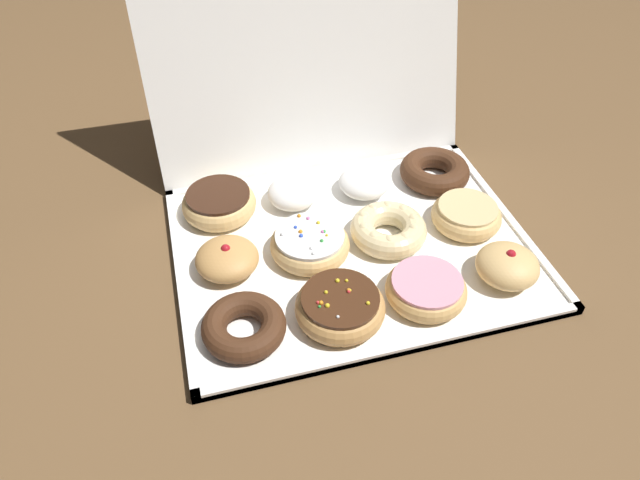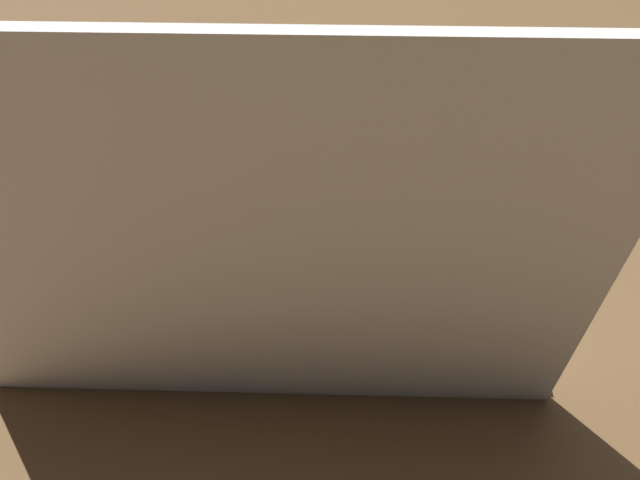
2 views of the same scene
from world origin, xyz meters
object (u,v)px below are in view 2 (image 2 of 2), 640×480
object	(u,v)px
jelly_filled_donut_4	(446,235)
chocolate_frosted_donut_8	(453,314)
jelly_filled_donut_3	(139,175)
glazed_ring_donut_7	(119,235)
pink_frosted_donut_2	(238,177)
cruller_donut_6	(232,235)
donut_box	(281,253)
sprinkle_donut_1	(334,177)
sprinkle_donut_5	(339,238)
powdered_filled_donut_10	(216,304)
chocolate_cake_ring_donut_0	(434,183)
chocolate_cake_ring_donut_11	(92,303)
powdered_filled_donut_9	(335,308)

from	to	relation	value
jelly_filled_donut_4	chocolate_frosted_donut_8	bearing A→B (deg)	87.25
jelly_filled_donut_3	jelly_filled_donut_4	world-z (taller)	jelly_filled_donut_3
jelly_filled_donut_4	glazed_ring_donut_7	world-z (taller)	jelly_filled_donut_4
pink_frosted_donut_2	cruller_donut_6	xyz separation A→B (m)	(-0.01, 0.13, 0.00)
donut_box	sprinkle_donut_1	world-z (taller)	sprinkle_donut_1
sprinkle_donut_5	jelly_filled_donut_4	bearing A→B (deg)	-176.86
sprinkle_donut_1	powdered_filled_donut_10	bearing A→B (deg)	64.95
pink_frosted_donut_2	chocolate_frosted_donut_8	bearing A→B (deg)	134.07
cruller_donut_6	powdered_filled_donut_10	bearing A→B (deg)	89.42
sprinkle_donut_5	powdered_filled_donut_10	world-z (taller)	sprinkle_donut_5
glazed_ring_donut_7	chocolate_cake_ring_donut_0	bearing A→B (deg)	-161.05
sprinkle_donut_1	cruller_donut_6	size ratio (longest dim) A/B	1.04
chocolate_cake_ring_donut_0	jelly_filled_donut_3	distance (m)	0.38
donut_box	jelly_filled_donut_4	distance (m)	0.19
sprinkle_donut_1	chocolate_cake_ring_donut_11	bearing A→B (deg)	45.66
chocolate_frosted_donut_8	powdered_filled_donut_10	size ratio (longest dim) A/B	1.41
cruller_donut_6	glazed_ring_donut_7	distance (m)	0.13
donut_box	powdered_filled_donut_9	world-z (taller)	powdered_filled_donut_9
jelly_filled_donut_3	sprinkle_donut_5	distance (m)	0.28
pink_frosted_donut_2	sprinkle_donut_5	bearing A→B (deg)	135.58
cruller_donut_6	chocolate_cake_ring_donut_11	size ratio (longest dim) A/B	0.98
donut_box	sprinkle_donut_5	bearing A→B (deg)	178.48
chocolate_cake_ring_donut_0	cruller_donut_6	distance (m)	0.27
sprinkle_donut_1	sprinkle_donut_5	size ratio (longest dim) A/B	1.02
sprinkle_donut_1	jelly_filled_donut_4	xyz separation A→B (m)	(-0.13, 0.12, 0.00)
glazed_ring_donut_7	chocolate_frosted_donut_8	xyz separation A→B (m)	(-0.37, 0.13, 0.00)
donut_box	pink_frosted_donut_2	distance (m)	0.14
powdered_filled_donut_9	chocolate_cake_ring_donut_0	bearing A→B (deg)	-116.38
chocolate_cake_ring_donut_0	chocolate_cake_ring_donut_11	size ratio (longest dim) A/B	0.93
chocolate_cake_ring_donut_0	glazed_ring_donut_7	world-z (taller)	glazed_ring_donut_7
powdered_filled_donut_9	sprinkle_donut_5	bearing A→B (deg)	-91.43
chocolate_cake_ring_donut_0	sprinkle_donut_5	xyz separation A→B (m)	(0.12, 0.13, 0.00)
sprinkle_donut_1	jelly_filled_donut_3	distance (m)	0.25
cruller_donut_6	sprinkle_donut_5	bearing A→B (deg)	179.87
cruller_donut_6	powdered_filled_donut_9	xyz separation A→B (m)	(-0.12, 0.12, 0.00)
glazed_ring_donut_7	donut_box	bearing A→B (deg)	-178.82
donut_box	jelly_filled_donut_3	bearing A→B (deg)	-32.62
chocolate_cake_ring_donut_11	sprinkle_donut_1	bearing A→B (deg)	-134.34
chocolate_cake_ring_donut_0	jelly_filled_donut_3	bearing A→B (deg)	0.50
donut_box	chocolate_cake_ring_donut_0	bearing A→B (deg)	-146.47
glazed_ring_donut_7	chocolate_frosted_donut_8	distance (m)	0.39
glazed_ring_donut_7	chocolate_frosted_donut_8	bearing A→B (deg)	161.29
sprinkle_donut_5	chocolate_frosted_donut_8	world-z (taller)	sprinkle_donut_5
jelly_filled_donut_3	cruller_donut_6	size ratio (longest dim) A/B	0.76
jelly_filled_donut_3	cruller_donut_6	bearing A→B (deg)	137.39
chocolate_cake_ring_donut_11	sprinkle_donut_5	bearing A→B (deg)	-154.62
sprinkle_donut_5	powdered_filled_donut_9	size ratio (longest dim) A/B	1.44
donut_box	powdered_filled_donut_9	bearing A→B (deg)	117.43
chocolate_cake_ring_donut_0	chocolate_cake_ring_donut_11	world-z (taller)	chocolate_cake_ring_donut_11
sprinkle_donut_5	glazed_ring_donut_7	size ratio (longest dim) A/B	1.08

